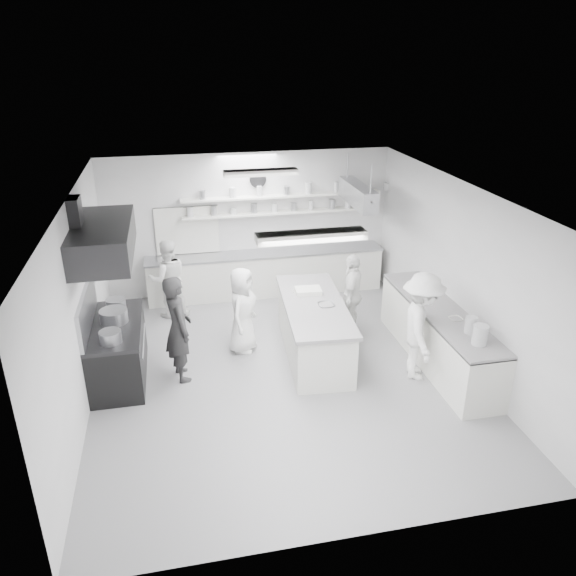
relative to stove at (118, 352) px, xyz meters
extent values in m
cube|color=gray|center=(2.60, -0.40, -0.46)|extent=(6.00, 7.00, 0.02)
cube|color=silver|center=(2.60, -0.40, 2.56)|extent=(6.00, 7.00, 0.02)
cube|color=silver|center=(2.60, 3.10, 1.05)|extent=(6.00, 0.04, 3.00)
cube|color=silver|center=(2.60, -3.90, 1.05)|extent=(6.00, 0.04, 3.00)
cube|color=silver|center=(-0.40, -0.40, 1.05)|extent=(0.04, 7.00, 3.00)
cube|color=silver|center=(5.60, -0.40, 1.05)|extent=(0.04, 7.00, 3.00)
cube|color=black|center=(0.00, 0.00, 0.00)|extent=(0.80, 1.80, 0.90)
cube|color=black|center=(0.00, 0.00, 1.90)|extent=(0.85, 2.00, 0.50)
cube|color=silver|center=(2.90, 2.80, 0.01)|extent=(5.00, 0.60, 0.92)
cube|color=silver|center=(3.30, 2.97, 1.30)|extent=(4.20, 0.26, 0.04)
cube|color=silver|center=(3.30, 2.97, 1.65)|extent=(4.20, 0.26, 0.04)
cube|color=black|center=(1.30, 3.08, 1.00)|extent=(1.30, 0.04, 1.00)
cylinder|color=silver|center=(2.80, 3.06, 2.00)|extent=(0.32, 0.05, 0.32)
cube|color=silver|center=(5.25, -0.60, 0.02)|extent=(0.74, 3.30, 0.94)
cube|color=#A3A4A8|center=(4.60, 2.00, 1.85)|extent=(0.30, 1.60, 0.40)
cube|color=silver|center=(2.60, -2.20, 2.49)|extent=(1.30, 0.25, 0.10)
cube|color=silver|center=(2.60, 1.40, 2.49)|extent=(1.30, 0.25, 0.10)
cube|color=silver|center=(3.26, 0.07, 0.01)|extent=(1.12, 2.56, 0.92)
cylinder|color=#A3A4A8|center=(0.00, 0.07, 0.59)|extent=(0.43, 0.43, 0.26)
imported|color=#282828|center=(0.98, -0.21, 0.43)|extent=(0.56, 0.73, 1.77)
imported|color=white|center=(0.84, 2.13, 0.34)|extent=(0.85, 0.70, 1.58)
imported|color=white|center=(2.08, 0.47, 0.32)|extent=(0.78, 0.89, 1.54)
imported|color=white|center=(4.14, 0.71, 0.33)|extent=(0.76, 0.98, 1.55)
imported|color=white|center=(4.73, -0.96, 0.44)|extent=(0.97, 1.30, 1.79)
imported|color=#A3A4A8|center=(3.44, -0.03, 0.51)|extent=(0.29, 0.29, 0.07)
imported|color=silver|center=(3.10, 0.60, 0.51)|extent=(0.21, 0.21, 0.07)
imported|color=silver|center=(5.32, -0.97, 0.52)|extent=(0.23, 0.23, 0.05)
camera|label=1|loc=(1.06, -8.18, 4.52)|focal=34.75mm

